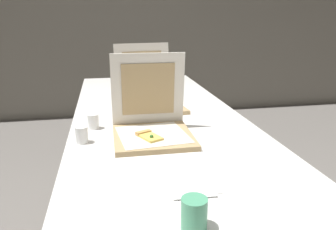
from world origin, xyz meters
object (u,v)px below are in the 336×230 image
table (158,123)px  pizza_box_middle (150,99)px  cup_white_near_left (82,135)px  napkin_pile (193,186)px  cup_white_near_center (93,121)px  cup_printed_front (194,214)px  pizza_box_front (152,126)px

table → pizza_box_middle: (-0.02, 0.19, 0.10)m
cup_white_near_left → napkin_pile: bearing=-51.4°
cup_white_near_left → cup_white_near_center: bearing=76.6°
cup_printed_front → cup_white_near_left: bearing=115.4°
table → cup_white_near_center: cup_white_near_center is taller
cup_white_near_left → cup_white_near_center: (0.04, 0.18, 0.00)m
cup_printed_front → table: bearing=86.1°
pizza_box_front → pizza_box_middle: 0.50m
cup_white_near_left → cup_printed_front: (0.32, -0.67, 0.01)m
pizza_box_middle → napkin_pile: bearing=-97.8°
cup_printed_front → pizza_box_middle: bearing=87.8°
pizza_box_front → napkin_pile: pizza_box_front is taller
pizza_box_front → pizza_box_middle: bearing=83.8°
pizza_box_front → cup_white_near_left: (-0.31, -0.02, -0.02)m
cup_white_near_center → table: bearing=22.8°
cup_white_near_center → cup_printed_front: bearing=-72.1°
pizza_box_middle → cup_white_near_center: pizza_box_middle is taller
pizza_box_front → cup_white_near_left: 0.31m
cup_white_near_left → cup_printed_front: size_ratio=0.85×
pizza_box_middle → cup_white_near_left: size_ratio=5.95×
cup_white_near_left → napkin_pile: (0.37, -0.47, -0.03)m
pizza_box_middle → cup_white_near_left: (-0.37, -0.51, -0.02)m
pizza_box_middle → cup_printed_front: size_ratio=5.05×
table → pizza_box_middle: size_ratio=5.68×
cup_white_near_center → cup_white_near_left: bearing=-103.4°
cup_white_near_left → cup_white_near_center: 0.19m
cup_white_near_center → cup_printed_front: (0.28, -0.86, 0.01)m
cup_white_near_center → napkin_pile: 0.73m
cup_white_near_center → pizza_box_middle: bearing=45.8°
napkin_pile → cup_white_near_center: bearing=116.9°
table → cup_printed_front: (-0.07, -1.00, 0.09)m
pizza_box_middle → cup_white_near_left: 0.63m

